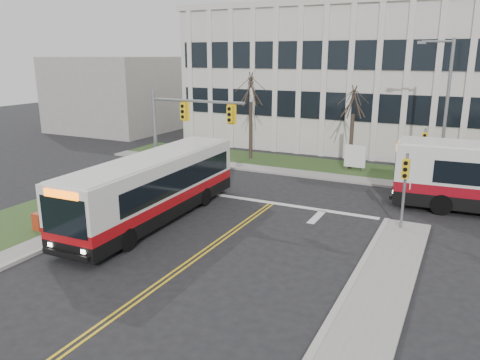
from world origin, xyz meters
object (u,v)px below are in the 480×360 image
at_px(newspaper_box_blue, 88,216).
at_px(directory_sign, 355,157).
at_px(newspaper_box_red, 39,223).
at_px(streetlight, 444,105).
at_px(bus_main, 154,189).

bearing_deg(newspaper_box_blue, directory_sign, 54.62).
bearing_deg(newspaper_box_red, streetlight, 50.46).
bearing_deg(newspaper_box_blue, streetlight, 39.81).
distance_m(streetlight, directory_sign, 6.96).
relative_size(directory_sign, bus_main, 0.16).
distance_m(directory_sign, newspaper_box_red, 21.35).
bearing_deg(directory_sign, newspaper_box_red, -120.28).
bearing_deg(newspaper_box_red, bus_main, 49.27).
xyz_separation_m(directory_sign, newspaper_box_red, (-10.76, -18.43, -0.70)).
height_order(streetlight, newspaper_box_red, streetlight).
xyz_separation_m(streetlight, directory_sign, (-5.53, 1.30, -4.02)).
xyz_separation_m(streetlight, newspaper_box_blue, (-14.83, -15.41, -4.72)).
bearing_deg(streetlight, newspaper_box_blue, -133.90).
height_order(bus_main, newspaper_box_blue, bus_main).
bearing_deg(newspaper_box_red, directory_sign, 63.75).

